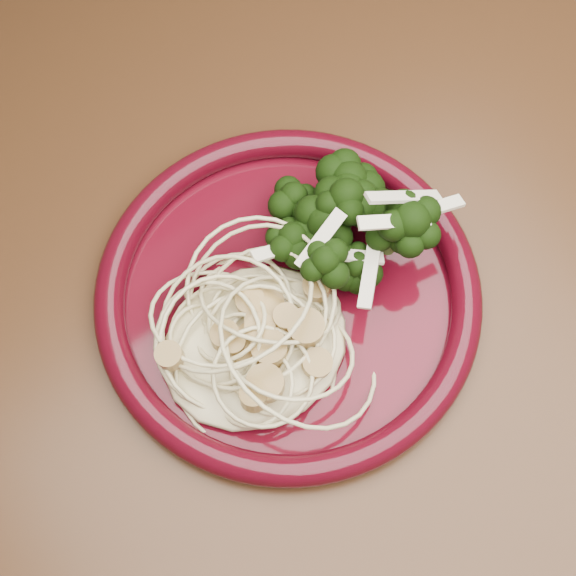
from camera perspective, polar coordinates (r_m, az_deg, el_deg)
The scene contains 6 objects.
dining_table at distance 0.71m, azimuth 4.26°, elevation -1.22°, with size 1.20×0.80×0.75m.
dinner_plate at distance 0.60m, azimuth 0.00°, elevation -0.38°, with size 0.38×0.38×0.02m.
spaghetti_pile at distance 0.57m, azimuth -2.41°, elevation -3.73°, with size 0.14×0.12×0.03m, color beige.
scallop_cluster at distance 0.54m, azimuth -2.56°, elevation -2.33°, with size 0.13×0.13×0.04m, color #AD8C4B, non-canonical shape.
broccoli_pile at distance 0.60m, azimuth 2.81°, elevation 5.00°, with size 0.10×0.16×0.06m, color black.
onion_garnish at distance 0.57m, azimuth 2.96°, elevation 6.68°, with size 0.07×0.10×0.05m, color #EDE4C7, non-canonical shape.
Camera 1 is at (-0.21, -0.20, 1.30)m, focal length 50.00 mm.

